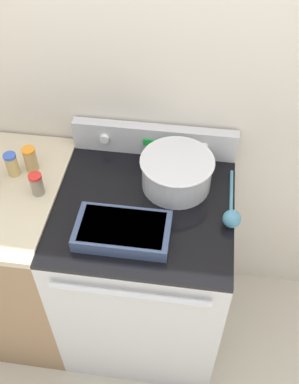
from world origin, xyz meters
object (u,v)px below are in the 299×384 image
object	(u,v)px
mixing_bowl	(177,171)
spice_jar_red_cap	(37,184)
spice_jar_orange_cap	(30,159)
spice_jar_blue_cap	(12,164)
casserole_dish	(123,230)
ladle	(232,216)

from	to	relation	value
mixing_bowl	spice_jar_red_cap	bearing A→B (deg)	-166.30
spice_jar_orange_cap	spice_jar_blue_cap	world-z (taller)	spice_jar_orange_cap
casserole_dish	spice_jar_orange_cap	xyz separation A→B (m)	(-0.44, 0.29, 0.04)
spice_jar_red_cap	spice_jar_blue_cap	xyz separation A→B (m)	(-0.14, 0.09, 0.00)
mixing_bowl	casserole_dish	size ratio (longest dim) A/B	0.85
spice_jar_red_cap	spice_jar_orange_cap	world-z (taller)	spice_jar_orange_cap
ladle	spice_jar_red_cap	world-z (taller)	spice_jar_red_cap
casserole_dish	spice_jar_red_cap	bearing A→B (deg)	156.76
mixing_bowl	spice_jar_orange_cap	size ratio (longest dim) A/B	2.68
mixing_bowl	spice_jar_blue_cap	distance (m)	0.69
ladle	spice_jar_red_cap	distance (m)	0.78
spice_jar_blue_cap	spice_jar_orange_cap	bearing A→B (deg)	29.62
casserole_dish	spice_jar_orange_cap	bearing A→B (deg)	146.58
casserole_dish	ladle	bearing A→B (deg)	17.81
spice_jar_orange_cap	spice_jar_red_cap	bearing A→B (deg)	-62.82
mixing_bowl	spice_jar_orange_cap	xyz separation A→B (m)	(-0.62, -0.00, -0.01)
mixing_bowl	casserole_dish	bearing A→B (deg)	-120.12
mixing_bowl	spice_jar_red_cap	xyz separation A→B (m)	(-0.55, -0.13, -0.02)
casserole_dish	ladle	xyz separation A→B (m)	(0.40, 0.13, -0.00)
spice_jar_red_cap	casserole_dish	bearing A→B (deg)	-23.24
casserole_dish	spice_jar_orange_cap	distance (m)	0.53
ladle	spice_jar_blue_cap	world-z (taller)	spice_jar_blue_cap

